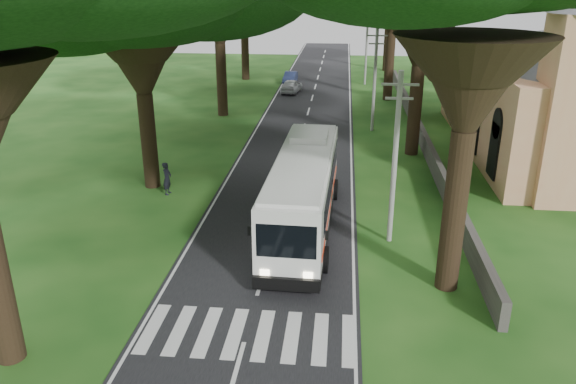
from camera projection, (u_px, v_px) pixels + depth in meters
The scene contains 12 objects.
ground at pixel (255, 303), 21.56m from camera, with size 140.00×140.00×0.00m, color #174413.
road at pixel (303, 132), 44.72m from camera, with size 8.00×120.00×0.04m, color black.
crosswalk at pixel (246, 334), 19.70m from camera, with size 8.00×3.00×0.01m, color silver.
property_wall at pixel (420, 131), 42.75m from camera, with size 0.35×50.00×1.20m, color #383533.
church at pixel (562, 82), 38.10m from camera, with size 14.00×24.00×11.60m.
pole_near at pixel (395, 156), 25.09m from camera, with size 1.60×0.24×8.00m.
pole_mid at pixel (375, 78), 43.62m from camera, with size 1.60×0.24×8.00m.
pole_far at pixel (366, 47), 62.15m from camera, with size 1.60×0.24×8.00m.
coach_bus at pixel (304, 190), 27.21m from camera, with size 3.30×12.79×3.75m.
distant_car_a at pixel (292, 86), 59.00m from camera, with size 1.66×4.12×1.40m, color silver.
distant_car_b at pixel (290, 77), 64.42m from camera, with size 1.29×3.71×1.22m, color navy.
pedestrian at pixel (167, 178), 31.87m from camera, with size 0.69×0.45×1.89m, color black.
Camera 1 is at (3.07, -18.29, 11.86)m, focal length 35.00 mm.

